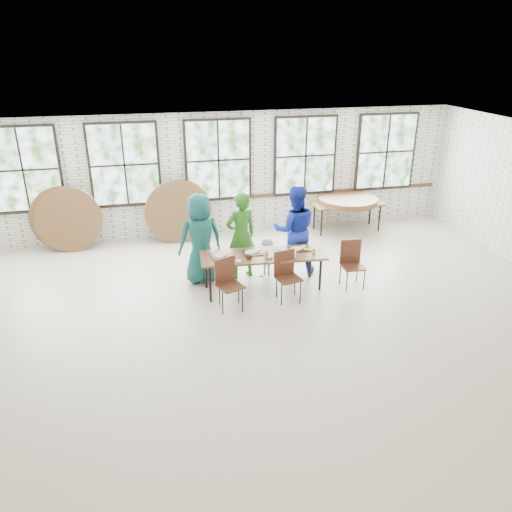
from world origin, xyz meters
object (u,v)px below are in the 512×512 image
at_px(dining_table, 263,257).
at_px(chair_near_left, 228,279).
at_px(chair_near_right, 286,271).
at_px(storage_table, 348,205).

height_order(dining_table, chair_near_left, chair_near_left).
xyz_separation_m(chair_near_left, chair_near_right, (1.13, 0.08, 0.00)).
height_order(dining_table, chair_near_right, chair_near_right).
bearing_deg(chair_near_left, dining_table, 13.55).
relative_size(dining_table, chair_near_right, 2.58).
height_order(chair_near_left, storage_table, chair_near_left).
bearing_deg(chair_near_left, chair_near_right, -17.54).
relative_size(chair_near_left, chair_near_right, 1.00).
relative_size(dining_table, storage_table, 1.36).
xyz_separation_m(dining_table, chair_near_right, (0.34, -0.48, -0.13)).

